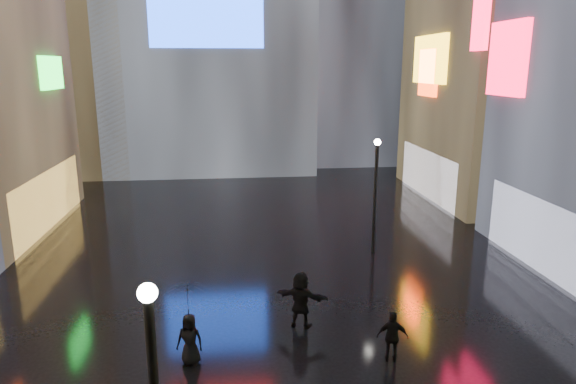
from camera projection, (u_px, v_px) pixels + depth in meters
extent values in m
plane|color=black|center=(268.00, 259.00, 22.59)|extent=(140.00, 140.00, 0.00)
cube|color=#FFC659|center=(48.00, 199.00, 26.84)|extent=(0.20, 10.00, 3.00)
cube|color=#18D92F|center=(51.00, 73.00, 27.09)|extent=(0.25, 3.00, 1.71)
cube|color=white|center=(550.00, 240.00, 20.52)|extent=(0.20, 9.00, 3.00)
cube|color=red|center=(508.00, 59.00, 22.78)|extent=(0.25, 2.99, 3.26)
cube|color=white|center=(428.00, 174.00, 33.07)|extent=(0.20, 9.00, 3.00)
cube|color=yellow|center=(430.00, 59.00, 31.64)|extent=(0.25, 4.92, 2.91)
cube|color=#F1360C|center=(428.00, 73.00, 31.95)|extent=(0.25, 2.63, 2.87)
cube|color=#194CFF|center=(206.00, 11.00, 35.71)|extent=(8.00, 0.20, 5.00)
cube|color=black|center=(63.00, 2.00, 39.21)|extent=(10.00, 10.00, 26.00)
sphere|color=white|center=(147.00, 293.00, 7.48)|extent=(0.30, 0.30, 0.30)
cylinder|color=black|center=(375.00, 199.00, 22.86)|extent=(0.16, 0.16, 5.00)
sphere|color=white|center=(378.00, 142.00, 22.25)|extent=(0.30, 0.30, 0.30)
imported|color=black|center=(393.00, 336.00, 14.64)|extent=(0.95, 0.56, 1.52)
imported|color=black|center=(190.00, 339.00, 14.48)|extent=(0.83, 0.64, 1.52)
imported|color=black|center=(301.00, 299.00, 16.56)|extent=(1.81, 1.22, 1.87)
imported|color=black|center=(188.00, 299.00, 14.18)|extent=(1.05, 1.07, 0.94)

